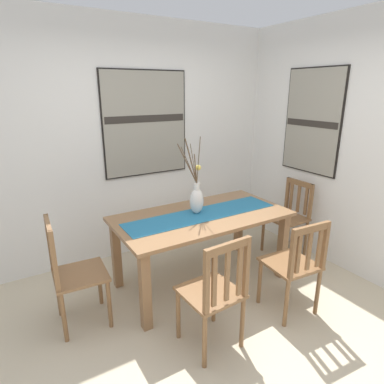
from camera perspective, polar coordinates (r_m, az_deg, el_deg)
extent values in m
cube|color=beige|center=(2.95, 5.54, -24.07)|extent=(6.40, 6.40, 0.03)
cube|color=silver|center=(3.89, -10.46, 8.57)|extent=(6.40, 0.12, 2.70)
cube|color=silver|center=(3.70, 30.23, 6.02)|extent=(0.12, 6.40, 2.70)
cube|color=#8E6642|center=(3.24, 1.74, -4.27)|extent=(1.73, 0.89, 0.03)
cube|color=#8E6642|center=(2.81, -8.22, -16.89)|extent=(0.08, 0.08, 0.72)
cube|color=#8E6642|center=(3.61, 15.61, -9.12)|extent=(0.08, 0.08, 0.72)
cube|color=#8E6642|center=(3.41, -13.16, -10.61)|extent=(0.08, 0.08, 0.72)
cube|color=#8E6642|center=(4.09, 8.21, -5.36)|extent=(0.08, 0.08, 0.72)
cube|color=#236B93|center=(3.24, 1.75, -3.93)|extent=(1.59, 0.36, 0.01)
ellipsoid|color=silver|center=(3.23, 0.84, -1.61)|extent=(0.15, 0.12, 0.26)
cylinder|color=silver|center=(3.18, 0.85, 0.99)|extent=(0.06, 0.06, 0.07)
cylinder|color=brown|center=(3.17, 0.03, 4.81)|extent=(0.04, 0.12, 0.35)
cylinder|color=brown|center=(3.08, 1.15, 5.54)|extent=(0.02, 0.08, 0.46)
cylinder|color=brown|center=(3.13, -0.85, 4.98)|extent=(0.16, 0.12, 0.39)
cylinder|color=brown|center=(3.16, -0.55, 4.75)|extent=(0.11, 0.14, 0.35)
cylinder|color=brown|center=(3.14, 0.27, 5.01)|extent=(0.05, 0.06, 0.38)
cylinder|color=brown|center=(3.11, 0.63, 4.07)|extent=(0.06, 0.04, 0.30)
cylinder|color=brown|center=(3.09, -0.17, 5.41)|extent=(0.13, 0.03, 0.45)
sphere|color=#E5CC4C|center=(3.18, 1.10, 4.30)|extent=(0.06, 0.06, 0.06)
cube|color=brown|center=(2.96, -19.02, -13.53)|extent=(0.44, 0.44, 0.03)
cylinder|color=brown|center=(3.25, -15.92, -15.04)|extent=(0.04, 0.04, 0.45)
cylinder|color=brown|center=(2.96, -14.31, -18.54)|extent=(0.04, 0.04, 0.45)
cylinder|color=brown|center=(3.22, -22.41, -16.13)|extent=(0.04, 0.04, 0.45)
cylinder|color=brown|center=(2.92, -21.58, -19.82)|extent=(0.04, 0.04, 0.45)
cube|color=brown|center=(2.98, -23.72, -8.10)|extent=(0.04, 0.04, 0.50)
cube|color=brown|center=(2.66, -23.02, -11.21)|extent=(0.04, 0.04, 0.50)
cube|color=brown|center=(2.73, -23.95, -5.45)|extent=(0.05, 0.38, 0.06)
cube|color=brown|center=(2.96, -23.64, -8.58)|extent=(0.02, 0.04, 0.41)
cube|color=brown|center=(2.90, -23.50, -9.20)|extent=(0.02, 0.04, 0.41)
cube|color=brown|center=(2.83, -23.35, -9.84)|extent=(0.02, 0.04, 0.41)
cube|color=brown|center=(2.76, -23.20, -10.51)|extent=(0.02, 0.04, 0.41)
cube|color=brown|center=(2.69, -23.04, -11.22)|extent=(0.02, 0.04, 0.41)
cube|color=brown|center=(3.08, 16.87, -11.97)|extent=(0.45, 0.45, 0.03)
cylinder|color=brown|center=(3.21, 11.79, -15.18)|extent=(0.04, 0.04, 0.45)
cylinder|color=brown|center=(3.42, 16.69, -13.39)|extent=(0.04, 0.04, 0.45)
cylinder|color=brown|center=(2.99, 16.24, -18.28)|extent=(0.04, 0.04, 0.45)
cylinder|color=brown|center=(3.21, 21.19, -16.07)|extent=(0.04, 0.04, 0.45)
cube|color=brown|center=(2.74, 17.22, -10.41)|extent=(0.04, 0.04, 0.43)
cube|color=brown|center=(2.98, 22.32, -8.61)|extent=(0.04, 0.04, 0.43)
cube|color=brown|center=(2.78, 20.28, -6.04)|extent=(0.38, 0.06, 0.06)
cube|color=brown|center=(2.79, 18.19, -10.34)|extent=(0.04, 0.02, 0.34)
cube|color=brown|center=(2.87, 19.85, -9.75)|extent=(0.04, 0.02, 0.34)
cube|color=brown|center=(2.94, 21.42, -9.19)|extent=(0.04, 0.02, 0.34)
cube|color=brown|center=(2.60, 3.21, -17.16)|extent=(0.44, 0.44, 0.03)
cylinder|color=brown|center=(2.78, -2.44, -20.61)|extent=(0.04, 0.04, 0.45)
cylinder|color=brown|center=(2.94, 3.86, -18.17)|extent=(0.04, 0.04, 0.45)
cylinder|color=brown|center=(2.55, 2.23, -24.78)|extent=(0.04, 0.04, 0.45)
cylinder|color=brown|center=(2.73, 8.83, -21.68)|extent=(0.04, 0.04, 0.45)
cube|color=brown|center=(2.24, 2.54, -15.60)|extent=(0.04, 0.04, 0.48)
cube|color=brown|center=(2.44, 9.54, -12.82)|extent=(0.04, 0.04, 0.48)
cube|color=brown|center=(2.23, 6.39, -9.55)|extent=(0.38, 0.05, 0.06)
cube|color=brown|center=(2.28, 3.92, -15.39)|extent=(0.04, 0.02, 0.39)
cube|color=brown|center=(2.34, 6.20, -14.49)|extent=(0.04, 0.02, 0.39)
cube|color=brown|center=(2.41, 8.34, -13.62)|extent=(0.04, 0.02, 0.39)
cube|color=brown|center=(4.08, 16.15, -4.41)|extent=(0.42, 0.42, 0.03)
cylinder|color=brown|center=(3.94, 15.96, -8.97)|extent=(0.04, 0.04, 0.45)
cylinder|color=brown|center=(4.16, 12.35, -7.19)|extent=(0.04, 0.04, 0.45)
cylinder|color=brown|center=(4.19, 19.37, -7.65)|extent=(0.04, 0.04, 0.45)
cylinder|color=brown|center=(4.40, 15.79, -6.06)|extent=(0.04, 0.04, 0.45)
cube|color=brown|center=(4.03, 20.12, -1.64)|extent=(0.04, 0.04, 0.43)
cube|color=brown|center=(4.25, 16.40, -0.30)|extent=(0.04, 0.04, 0.43)
cube|color=brown|center=(4.09, 18.45, 1.48)|extent=(0.03, 0.38, 0.06)
cube|color=brown|center=(4.08, 19.39, -1.58)|extent=(0.02, 0.04, 0.34)
cube|color=brown|center=(4.14, 18.19, -1.15)|extent=(0.02, 0.04, 0.34)
cube|color=brown|center=(4.21, 17.03, -0.73)|extent=(0.02, 0.04, 0.34)
cube|color=black|center=(3.87, -8.18, 11.75)|extent=(1.03, 0.04, 1.19)
cube|color=gray|center=(3.85, -8.05, 11.73)|extent=(1.00, 0.01, 1.16)
cube|color=#2D2823|center=(3.84, -8.05, 12.62)|extent=(0.97, 0.00, 0.08)
cube|color=black|center=(4.06, 20.44, 11.51)|extent=(0.04, 0.77, 1.19)
cube|color=gray|center=(4.05, 20.24, 11.51)|extent=(0.01, 0.74, 1.16)
cube|color=#2D2823|center=(4.04, 20.16, 11.23)|extent=(0.00, 0.71, 0.07)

